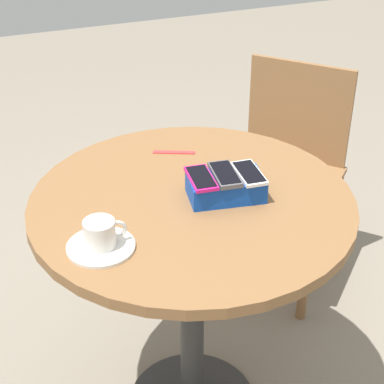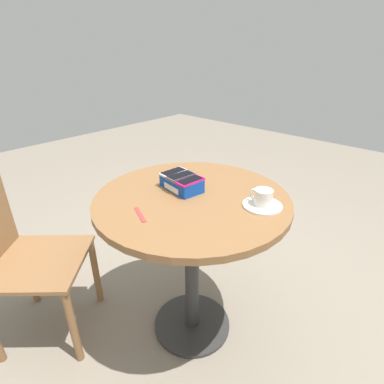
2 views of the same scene
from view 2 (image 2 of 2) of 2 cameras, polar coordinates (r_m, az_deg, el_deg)
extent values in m
plane|color=gray|center=(1.78, 0.00, -23.91)|extent=(8.00, 8.00, 0.00)
cylinder|color=#2D2D2D|center=(1.78, 0.00, -23.71)|extent=(0.40, 0.40, 0.02)
cylinder|color=#2D2D2D|center=(1.51, 0.00, -14.40)|extent=(0.07, 0.07, 0.73)
cylinder|color=brown|center=(1.29, 0.00, -1.39)|extent=(0.84, 0.84, 0.03)
cube|color=#0F42AD|center=(1.34, -2.02, 1.72)|extent=(0.21, 0.14, 0.06)
cube|color=white|center=(1.32, -3.99, 0.67)|extent=(0.10, 0.02, 0.03)
cube|color=silver|center=(1.37, -3.59, 3.78)|extent=(0.07, 0.13, 0.01)
cube|color=black|center=(1.37, -3.60, 3.97)|extent=(0.06, 0.12, 0.00)
cube|color=#515156|center=(1.32, -2.15, 3.02)|extent=(0.07, 0.13, 0.01)
cube|color=black|center=(1.32, -2.15, 3.28)|extent=(0.06, 0.12, 0.00)
cube|color=#D11975|center=(1.28, -0.33, 2.14)|extent=(0.07, 0.13, 0.01)
cube|color=black|center=(1.28, -0.33, 2.36)|extent=(0.06, 0.12, 0.00)
cylinder|color=silver|center=(1.24, 13.24, -2.51)|extent=(0.16, 0.16, 0.01)
cylinder|color=silver|center=(1.22, 13.41, -1.00)|extent=(0.07, 0.07, 0.07)
cylinder|color=brown|center=(1.21, 13.54, 0.13)|extent=(0.06, 0.06, 0.00)
torus|color=silver|center=(1.24, 11.83, -0.45)|extent=(0.05, 0.01, 0.05)
cube|color=red|center=(1.16, -9.86, -4.25)|extent=(0.12, 0.06, 0.00)
cube|color=brown|center=(1.64, -27.15, -11.74)|extent=(0.59, 0.59, 0.02)
cylinder|color=brown|center=(1.59, -21.71, -22.82)|extent=(0.04, 0.04, 0.43)
cylinder|color=brown|center=(1.84, -17.87, -14.21)|extent=(0.04, 0.04, 0.43)
cylinder|color=brown|center=(1.98, -28.60, -13.25)|extent=(0.04, 0.04, 0.43)
camera|label=1|loc=(2.19, 40.36, 28.67)|focal=60.00mm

